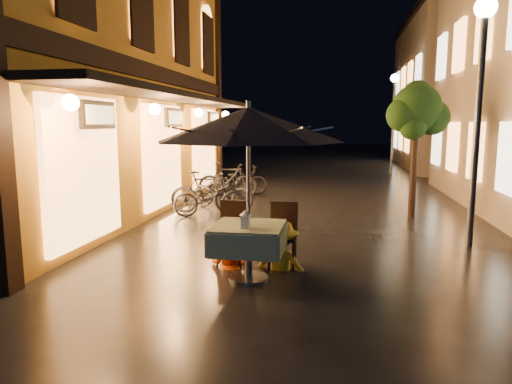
% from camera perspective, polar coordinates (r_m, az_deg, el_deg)
% --- Properties ---
extents(ground, '(90.00, 90.00, 0.00)m').
position_cam_1_polar(ground, '(6.76, 4.05, -10.13)').
color(ground, black).
rests_on(ground, ground).
extents(west_building, '(5.90, 11.40, 7.40)m').
position_cam_1_polar(west_building, '(12.27, -22.20, 15.19)').
color(west_building, '#C38427').
rests_on(west_building, ground).
extents(east_building_far, '(7.30, 10.30, 7.30)m').
position_cam_1_polar(east_building_far, '(25.36, 26.15, 11.09)').
color(east_building_far, tan).
rests_on(east_building_far, ground).
extents(street_tree, '(1.43, 1.20, 3.15)m').
position_cam_1_polar(street_tree, '(11.03, 19.49, 9.41)').
color(street_tree, black).
rests_on(street_tree, ground).
extents(streetlamp_near, '(0.36, 0.36, 4.23)m').
position_cam_1_polar(streetlamp_near, '(8.73, 26.28, 12.65)').
color(streetlamp_near, '#59595E').
rests_on(streetlamp_near, ground).
extents(streetlamp_far, '(0.36, 0.36, 4.23)m').
position_cam_1_polar(streetlamp_far, '(20.52, 16.84, 10.31)').
color(streetlamp_far, '#59595E').
rests_on(streetlamp_far, ground).
extents(cafe_table, '(0.99, 0.99, 0.78)m').
position_cam_1_polar(cafe_table, '(6.34, -0.94, -5.84)').
color(cafe_table, '#59595E').
rests_on(cafe_table, ground).
extents(patio_umbrella, '(2.56, 2.56, 2.46)m').
position_cam_1_polar(patio_umbrella, '(6.14, -0.98, 8.41)').
color(patio_umbrella, '#59595E').
rests_on(patio_umbrella, ground).
extents(cafe_chair_left, '(0.42, 0.42, 0.97)m').
position_cam_1_polar(cafe_chair_left, '(7.14, -2.98, -4.62)').
color(cafe_chair_left, black).
rests_on(cafe_chair_left, ground).
extents(cafe_chair_right, '(0.42, 0.42, 0.97)m').
position_cam_1_polar(cafe_chair_right, '(7.00, 3.43, -4.88)').
color(cafe_chair_right, black).
rests_on(cafe_chair_right, ground).
extents(table_lantern, '(0.16, 0.16, 0.25)m').
position_cam_1_polar(table_lantern, '(6.06, -1.33, -3.30)').
color(table_lantern, white).
rests_on(table_lantern, cafe_table).
extents(person_orange, '(0.76, 0.64, 1.38)m').
position_cam_1_polar(person_orange, '(6.95, -3.30, -3.71)').
color(person_orange, '#F25405').
rests_on(person_orange, ground).
extents(person_yellow, '(0.96, 0.61, 1.41)m').
position_cam_1_polar(person_yellow, '(6.81, 3.22, -3.82)').
color(person_yellow, yellow).
rests_on(person_yellow, ground).
extents(bicycle_0, '(1.79, 1.22, 0.89)m').
position_cam_1_polar(bicycle_0, '(10.78, -5.85, -0.66)').
color(bicycle_0, black).
rests_on(bicycle_0, ground).
extents(bicycle_1, '(1.77, 0.74, 1.03)m').
position_cam_1_polar(bicycle_1, '(11.11, -6.30, -0.03)').
color(bicycle_1, black).
rests_on(bicycle_1, ground).
extents(bicycle_2, '(1.82, 0.99, 0.91)m').
position_cam_1_polar(bicycle_2, '(11.68, -4.19, 0.12)').
color(bicycle_2, black).
rests_on(bicycle_2, ground).
extents(bicycle_3, '(1.77, 0.67, 1.04)m').
position_cam_1_polar(bicycle_3, '(13.37, -3.57, 1.48)').
color(bicycle_3, black).
rests_on(bicycle_3, ground).
extents(bicycle_4, '(1.82, 1.18, 0.91)m').
position_cam_1_polar(bicycle_4, '(13.77, -2.08, 1.42)').
color(bicycle_4, black).
rests_on(bicycle_4, ground).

